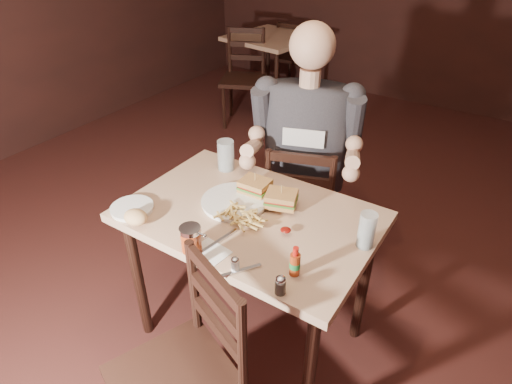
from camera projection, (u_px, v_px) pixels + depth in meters
The scene contains 24 objects.
room_shell at pixel (308, 54), 1.60m from camera, with size 7.00×7.00×7.00m.
main_table at pixel (250, 231), 1.88m from camera, with size 1.06×0.71×0.77m.
bg_table at pixel (272, 45), 4.50m from camera, with size 0.91×0.91×0.77m.
chair_far at pixel (301, 206), 2.46m from camera, with size 0.40×0.44×0.87m, color black, non-canonical shape.
chair_near at pixel (175, 382), 1.52m from camera, with size 0.41×0.45×0.89m, color black, non-canonical shape.
bg_chair_far at pixel (296, 58), 5.03m from camera, with size 0.38×0.42×0.83m, color black, non-canonical shape.
bg_chair_near at pixel (243, 80), 4.24m from camera, with size 0.42×0.46×0.91m, color black, non-canonical shape.
diner at pixel (306, 127), 2.14m from camera, with size 0.57×0.45×1.00m, color #333339, non-canonical shape.
dinner_plate at pixel (234, 202), 1.88m from camera, with size 0.28×0.28×0.02m, color white.
sandwich_left at pixel (255, 182), 1.90m from camera, with size 0.13×0.11×0.11m, color tan, non-canonical shape.
sandwich_right at pixel (281, 194), 1.82m from camera, with size 0.13×0.11×0.11m, color tan, non-canonical shape.
fries_pile at pixel (242, 216), 1.75m from camera, with size 0.24×0.17×0.04m, color tan, non-canonical shape.
ketchup_dollop at pixel (286, 230), 1.69m from camera, with size 0.04×0.04×0.01m, color maroon.
glass_left at pixel (226, 155), 2.10m from camera, with size 0.08×0.08×0.15m, color silver.
glass_right at pixel (367, 230), 1.60m from camera, with size 0.07×0.07×0.15m, color silver.
hot_sauce at pixel (295, 261), 1.48m from camera, with size 0.04×0.04×0.12m, color maroon, non-canonical shape.
salt_shaker at pixel (235, 265), 1.52m from camera, with size 0.03×0.03×0.06m, color white, non-canonical shape.
pepper_shaker at pixel (280, 285), 1.42m from camera, with size 0.04×0.04×0.07m, color #38332D, non-canonical shape.
syrup_dispenser at pixel (191, 239), 1.60m from camera, with size 0.08×0.08×0.11m, color maroon, non-canonical shape.
napkin at pixel (209, 253), 1.61m from camera, with size 0.14×0.13×0.00m, color white.
knife at pixel (217, 242), 1.65m from camera, with size 0.01×0.22×0.01m, color silver.
fork at pixel (238, 271), 1.52m from camera, with size 0.01×0.18×0.01m, color silver.
side_plate at pixel (132, 209), 1.84m from camera, with size 0.18×0.18×0.01m, color white.
bread_roll at pixel (136, 217), 1.72m from camera, with size 0.10×0.09×0.06m, color #DEAD72.
Camera 1 is at (0.72, -1.47, 1.84)m, focal length 30.00 mm.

